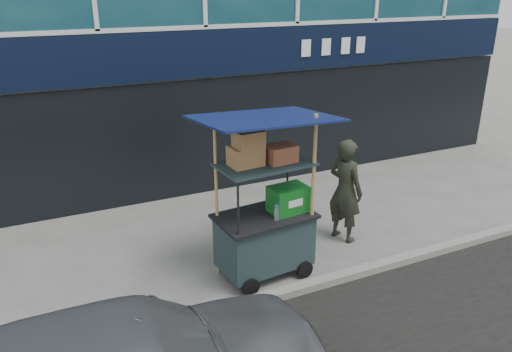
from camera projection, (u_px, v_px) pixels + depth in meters
ground at (302, 283)px, 7.47m from camera, size 80.00×80.00×0.00m
curb at (309, 286)px, 7.28m from camera, size 80.00×0.18×0.12m
vendor_cart at (266, 220)px, 7.40m from camera, size 2.01×1.49×2.57m
vendor_man at (345, 190)px, 8.45m from camera, size 0.62×0.76×1.81m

